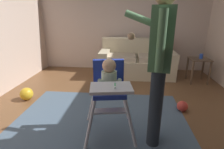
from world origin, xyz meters
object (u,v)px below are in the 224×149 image
object	(u,v)px
adult_standing	(159,63)
couch	(137,61)
sippy_cup	(201,56)
toy_ball	(27,94)
side_table	(199,65)
high_chair	(109,84)
toy_ball_second	(182,106)

from	to	relation	value
adult_standing	couch	bearing A→B (deg)	-76.66
sippy_cup	toy_ball	bearing A→B (deg)	-160.44
side_table	adult_standing	bearing A→B (deg)	-120.91
couch	toy_ball	bearing A→B (deg)	-51.40
high_chair	adult_standing	world-z (taller)	adult_standing
couch	sippy_cup	xyz separation A→B (m)	(1.31, -0.39, 0.24)
high_chair	sippy_cup	distance (m)	2.57
toy_ball_second	side_table	distance (m)	1.49
side_table	couch	bearing A→B (deg)	163.27
high_chair	toy_ball_second	xyz separation A→B (m)	(1.04, 0.60, -0.57)
toy_ball_second	sippy_cup	size ratio (longest dim) A/B	1.61
high_chair	sippy_cup	world-z (taller)	high_chair
adult_standing	sippy_cup	distance (m)	2.37
adult_standing	sippy_cup	world-z (taller)	adult_standing
toy_ball_second	side_table	world-z (taller)	side_table
side_table	sippy_cup	distance (m)	0.19
toy_ball	toy_ball_second	bearing A→B (deg)	-3.43
toy_ball_second	toy_ball	bearing A→B (deg)	176.57
toy_ball	side_table	distance (m)	3.42
adult_standing	toy_ball_second	world-z (taller)	adult_standing
couch	high_chair	world-z (taller)	high_chair
couch	side_table	world-z (taller)	couch
toy_ball	side_table	bearing A→B (deg)	19.69
toy_ball	side_table	xyz separation A→B (m)	(3.21, 1.15, 0.27)
couch	toy_ball	distance (m)	2.47
high_chair	toy_ball_second	world-z (taller)	high_chair
toy_ball	toy_ball_second	size ratio (longest dim) A/B	1.33
couch	adult_standing	size ratio (longest dim) A/B	1.04
adult_standing	toy_ball_second	xyz separation A→B (m)	(0.53, 0.70, -0.85)
toy_ball	adult_standing	bearing A→B (deg)	-22.92
couch	side_table	size ratio (longest dim) A/B	3.29
couch	toy_ball_second	distance (m)	1.82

